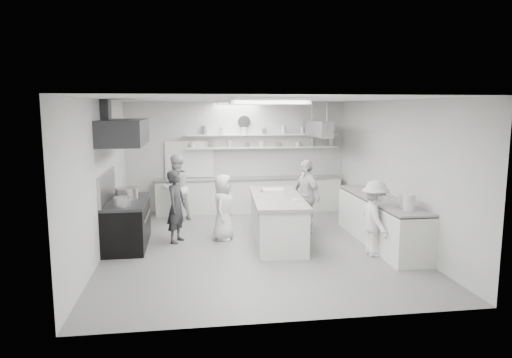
{
  "coord_description": "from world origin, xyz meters",
  "views": [
    {
      "loc": [
        -1.31,
        -9.27,
        2.84
      ],
      "look_at": [
        0.12,
        0.6,
        1.31
      ],
      "focal_mm": 32.8,
      "sensor_mm": 36.0,
      "label": 1
    }
  ],
  "objects": [
    {
      "name": "wall_front",
      "position": [
        0.0,
        -3.5,
        1.5
      ],
      "size": [
        6.0,
        0.04,
        3.0
      ],
      "primitive_type": "cube",
      "color": "silver",
      "rests_on": "floor"
    },
    {
      "name": "bowl_island_a",
      "position": [
        0.39,
        0.83,
        0.97
      ],
      "size": [
        0.36,
        0.36,
        0.07
      ],
      "primitive_type": "imported",
      "rotation": [
        0.0,
        0.0,
        0.4
      ],
      "color": "#A1A1A1",
      "rests_on": "prep_island"
    },
    {
      "name": "bowl_right",
      "position": [
        2.76,
        -1.11,
        0.97
      ],
      "size": [
        0.3,
        0.3,
        0.06
      ],
      "primitive_type": "imported",
      "rotation": [
        0.0,
        0.0,
        -0.19
      ],
      "color": "silver",
      "rests_on": "right_counter"
    },
    {
      "name": "ceiling",
      "position": [
        0.0,
        0.0,
        3.01
      ],
      "size": [
        6.0,
        7.0,
        0.02
      ],
      "primitive_type": "cube",
      "color": "silver",
      "rests_on": "wall_back"
    },
    {
      "name": "stove_pot",
      "position": [
        -2.6,
        0.53,
        1.05
      ],
      "size": [
        0.46,
        0.46,
        0.28
      ],
      "primitive_type": "cylinder",
      "color": "#A1A1A1",
      "rests_on": "stove"
    },
    {
      "name": "pass_through_window",
      "position": [
        -1.3,
        3.48,
        1.45
      ],
      "size": [
        1.3,
        0.04,
        1.0
      ],
      "primitive_type": "cube",
      "color": "black",
      "rests_on": "wall_back"
    },
    {
      "name": "wall_left",
      "position": [
        -3.0,
        0.0,
        1.5
      ],
      "size": [
        0.04,
        7.0,
        3.0
      ],
      "primitive_type": "cube",
      "color": "silver",
      "rests_on": "floor"
    },
    {
      "name": "stove",
      "position": [
        -2.6,
        0.4,
        0.45
      ],
      "size": [
        0.8,
        1.8,
        0.9
      ],
      "primitive_type": "cube",
      "color": "black",
      "rests_on": "floor"
    },
    {
      "name": "cook_right",
      "position": [
        2.2,
        -0.94,
        0.73
      ],
      "size": [
        0.57,
        0.96,
        1.46
      ],
      "primitive_type": "imported",
      "rotation": [
        0.0,
        0.0,
        1.55
      ],
      "color": "silver",
      "rests_on": "floor"
    },
    {
      "name": "shelf_upper",
      "position": [
        0.7,
        3.37,
        2.1
      ],
      "size": [
        4.2,
        0.26,
        0.04
      ],
      "primitive_type": "cube",
      "color": "silver",
      "rests_on": "wall_back"
    },
    {
      "name": "cook_island_left",
      "position": [
        -0.6,
        0.59,
        0.71
      ],
      "size": [
        0.66,
        0.81,
        1.42
      ],
      "primitive_type": "imported",
      "rotation": [
        0.0,
        0.0,
        1.23
      ],
      "color": "silver",
      "rests_on": "floor"
    },
    {
      "name": "wall_clock",
      "position": [
        0.2,
        3.46,
        2.45
      ],
      "size": [
        0.32,
        0.05,
        0.32
      ],
      "primitive_type": "cylinder",
      "rotation": [
        1.57,
        0.0,
        0.0
      ],
      "color": "white",
      "rests_on": "wall_back"
    },
    {
      "name": "light_fixture_front",
      "position": [
        0.0,
        -1.8,
        2.94
      ],
      "size": [
        1.3,
        0.25,
        0.1
      ],
      "primitive_type": "cube",
      "color": "silver",
      "rests_on": "ceiling"
    },
    {
      "name": "bowl_island_b",
      "position": [
        0.75,
        -0.22,
        0.97
      ],
      "size": [
        0.28,
        0.28,
        0.07
      ],
      "primitive_type": "imported",
      "rotation": [
        0.0,
        0.0,
        0.43
      ],
      "color": "silver",
      "rests_on": "prep_island"
    },
    {
      "name": "wall_right",
      "position": [
        3.0,
        0.0,
        1.5
      ],
      "size": [
        0.04,
        7.0,
        3.0
      ],
      "primitive_type": "cube",
      "color": "silver",
      "rests_on": "floor"
    },
    {
      "name": "cook_island_right",
      "position": [
        1.34,
        0.99,
        0.83
      ],
      "size": [
        0.71,
        1.06,
        1.67
      ],
      "primitive_type": "imported",
      "rotation": [
        0.0,
        0.0,
        -1.23
      ],
      "color": "silver",
      "rests_on": "floor"
    },
    {
      "name": "pot_rack",
      "position": [
        2.0,
        2.4,
        2.3
      ],
      "size": [
        0.3,
        1.6,
        0.4
      ],
      "primitive_type": "cube",
      "color": "#A1A1A1",
      "rests_on": "ceiling"
    },
    {
      "name": "wall_back",
      "position": [
        0.0,
        3.5,
        1.5
      ],
      "size": [
        6.0,
        0.04,
        3.0
      ],
      "primitive_type": "cube",
      "color": "silver",
      "rests_on": "floor"
    },
    {
      "name": "floor",
      "position": [
        0.0,
        0.0,
        -0.01
      ],
      "size": [
        6.0,
        7.0,
        0.02
      ],
      "primitive_type": "cube",
      "color": "gray",
      "rests_on": "ground"
    },
    {
      "name": "back_counter",
      "position": [
        0.3,
        3.2,
        0.46
      ],
      "size": [
        5.0,
        0.6,
        0.92
      ],
      "primitive_type": "cube",
      "color": "silver",
      "rests_on": "floor"
    },
    {
      "name": "shelf_lower",
      "position": [
        0.7,
        3.37,
        1.75
      ],
      "size": [
        4.2,
        0.26,
        0.04
      ],
      "primitive_type": "cube",
      "color": "silver",
      "rests_on": "wall_back"
    },
    {
      "name": "prep_island",
      "position": [
        0.52,
        0.25,
        0.47
      ],
      "size": [
        1.12,
        2.59,
        0.93
      ],
      "primitive_type": "cube",
      "rotation": [
        0.0,
        0.0,
        -0.07
      ],
      "color": "silver",
      "rests_on": "floor"
    },
    {
      "name": "light_fixture_rear",
      "position": [
        0.0,
        1.8,
        2.94
      ],
      "size": [
        1.3,
        0.25,
        0.1
      ],
      "primitive_type": "cube",
      "color": "silver",
      "rests_on": "ceiling"
    },
    {
      "name": "cook_stove",
      "position": [
        -1.59,
        0.53,
        0.77
      ],
      "size": [
        0.56,
        0.66,
        1.54
      ],
      "primitive_type": "imported",
      "rotation": [
        0.0,
        0.0,
        1.16
      ],
      "color": "#2B2C2F",
      "rests_on": "floor"
    },
    {
      "name": "exhaust_hood",
      "position": [
        -2.6,
        0.4,
        2.35
      ],
      "size": [
        0.85,
        2.0,
        0.5
      ],
      "primitive_type": "cube",
      "color": "#313034",
      "rests_on": "wall_left"
    },
    {
      "name": "cook_back",
      "position": [
        -1.66,
        2.46,
        0.84
      ],
      "size": [
        1.04,
        0.98,
        1.69
      ],
      "primitive_type": "imported",
      "rotation": [
        0.0,
        0.0,
        -2.56
      ],
      "color": "silver",
      "rests_on": "floor"
    },
    {
      "name": "right_counter",
      "position": [
        2.65,
        -0.2,
        0.47
      ],
      "size": [
        0.74,
        3.3,
        0.94
      ],
      "primitive_type": "cube",
      "color": "silver",
      "rests_on": "floor"
    }
  ]
}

